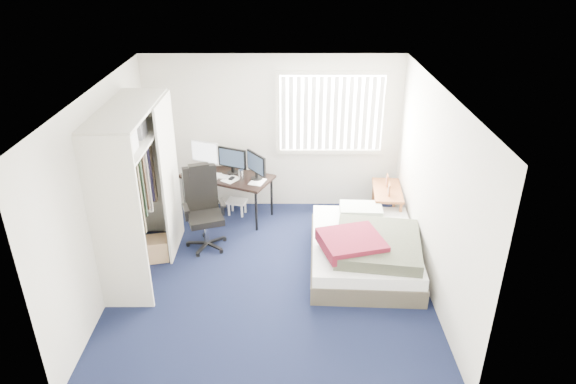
# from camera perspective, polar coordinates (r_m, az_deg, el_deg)

# --- Properties ---
(ground) EXTENTS (4.20, 4.20, 0.00)m
(ground) POSITION_cam_1_polar(r_m,az_deg,el_deg) (6.88, -1.90, -9.40)
(ground) COLOR black
(ground) RESTS_ON ground
(room_shell) EXTENTS (4.20, 4.20, 4.20)m
(room_shell) POSITION_cam_1_polar(r_m,az_deg,el_deg) (6.12, -2.11, 2.17)
(room_shell) COLOR silver
(room_shell) RESTS_ON ground
(window_assembly) EXTENTS (1.72, 0.09, 1.32)m
(window_assembly) POSITION_cam_1_polar(r_m,az_deg,el_deg) (8.03, 4.86, 8.69)
(window_assembly) COLOR white
(window_assembly) RESTS_ON ground
(closet) EXTENTS (0.64, 1.84, 2.22)m
(closet) POSITION_cam_1_polar(r_m,az_deg,el_deg) (6.70, -16.45, 1.77)
(closet) COLOR beige
(closet) RESTS_ON ground
(desk) EXTENTS (1.55, 1.18, 1.15)m
(desk) POSITION_cam_1_polar(r_m,az_deg,el_deg) (8.09, -6.71, 2.17)
(desk) COLOR black
(desk) RESTS_ON ground
(office_chair) EXTENTS (0.72, 0.72, 1.21)m
(office_chair) POSITION_cam_1_polar(r_m,az_deg,el_deg) (7.43, -9.30, -2.63)
(office_chair) COLOR black
(office_chair) RESTS_ON ground
(footstool) EXTENTS (0.35, 0.31, 0.24)m
(footstool) POSITION_cam_1_polar(r_m,az_deg,el_deg) (8.31, -5.70, -1.28)
(footstool) COLOR white
(footstool) RESTS_ON ground
(nightstand) EXTENTS (0.49, 0.88, 0.76)m
(nightstand) POSITION_cam_1_polar(r_m,az_deg,el_deg) (8.01, 10.96, -0.13)
(nightstand) COLOR brown
(nightstand) RESTS_ON ground
(bed) EXTENTS (1.51, 1.96, 0.63)m
(bed) POSITION_cam_1_polar(r_m,az_deg,el_deg) (7.02, 8.52, -6.24)
(bed) COLOR #453E32
(bed) RESTS_ON ground
(pine_box) EXTENTS (0.47, 0.39, 0.31)m
(pine_box) POSITION_cam_1_polar(r_m,az_deg,el_deg) (7.39, -14.78, -6.15)
(pine_box) COLOR #A68A53
(pine_box) RESTS_ON ground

